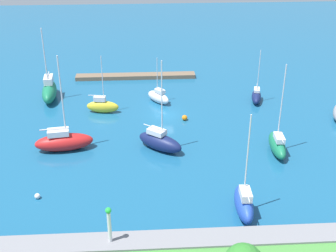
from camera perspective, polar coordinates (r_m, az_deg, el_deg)
water at (r=68.65m, az=-0.33°, el=1.36°), size 160.00×160.00×0.00m
pier_dock at (r=83.22m, az=-4.09°, el=6.28°), size 21.64×2.10×0.71m
breakwater at (r=43.57m, az=1.88°, el=-14.65°), size 59.90×2.56×1.51m
harbor_beacon at (r=41.69m, az=-7.43°, el=-11.92°), size 0.56×0.56×3.73m
sailboat_navy_lone_north at (r=58.91m, az=-1.03°, el=-1.93°), size 6.57×5.87×12.28m
sailboat_green_outer_mooring at (r=76.17m, az=-14.72°, el=4.35°), size 2.88×7.93×11.86m
sailboat_red_near_pier at (r=60.32m, az=-13.01°, el=-1.87°), size 7.76×3.56×12.84m
sailboat_blue_center_basin at (r=48.13m, az=9.53°, el=-9.53°), size 2.03×6.06×11.33m
sailboat_white_far_south at (r=72.61m, az=-1.21°, el=3.71°), size 4.15×4.58×7.47m
sailboat_yellow_east_end at (r=69.86m, az=-8.25°, el=2.52°), size 5.08×2.14×9.05m
sailboat_navy_by_breakwater at (r=74.41m, az=11.07°, el=3.72°), size 2.56×5.09×8.68m
sailboat_green_far_north at (r=59.93m, az=13.61°, el=-2.26°), size 2.16×6.46×11.88m
mooring_buoy_orange at (r=66.99m, az=2.11°, el=1.05°), size 0.81×0.81×0.81m
mooring_buoy_white at (r=52.23m, az=-16.13°, el=-8.48°), size 0.62×0.62×0.62m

